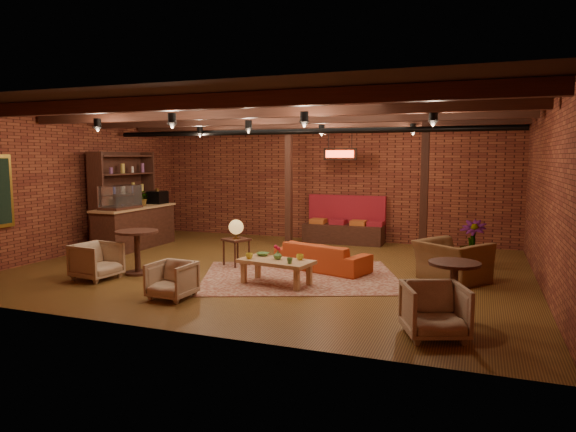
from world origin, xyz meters
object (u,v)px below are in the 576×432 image
at_px(round_table_right, 454,281).
at_px(plant_tall, 474,197).
at_px(coffee_table, 276,262).
at_px(side_table_lamp, 236,231).
at_px(armchair_a, 97,259).
at_px(side_table_book, 441,253).
at_px(round_table_left, 137,245).
at_px(sofa, 322,257).
at_px(armchair_far, 435,308).
at_px(armchair_b, 172,278).
at_px(armchair_right, 452,254).

xyz_separation_m(round_table_right, plant_tall, (0.19, 3.98, 0.88)).
height_order(coffee_table, side_table_lamp, side_table_lamp).
height_order(coffee_table, round_table_right, round_table_right).
distance_m(coffee_table, armchair_a, 3.39).
bearing_deg(side_table_book, plant_tall, 66.38).
bearing_deg(round_table_left, side_table_book, 18.86).
xyz_separation_m(sofa, round_table_left, (-3.28, -1.58, 0.30)).
distance_m(side_table_lamp, round_table_right, 4.97).
bearing_deg(side_table_lamp, round_table_right, -26.44).
bearing_deg(armchair_far, side_table_book, 71.12).
bearing_deg(plant_tall, armchair_b, -135.57).
bearing_deg(round_table_right, side_table_lamp, 153.56).
distance_m(sofa, side_table_lamp, 1.89).
relative_size(coffee_table, round_table_right, 1.69).
bearing_deg(armchair_b, coffee_table, 52.34).
height_order(armchair_right, round_table_right, armchair_right).
height_order(side_table_lamp, plant_tall, plant_tall).
bearing_deg(sofa, round_table_left, 43.20).
bearing_deg(armchair_far, round_table_right, 55.34).
height_order(coffee_table, armchair_b, coffee_table).
distance_m(armchair_right, plant_tall, 1.88).
bearing_deg(armchair_a, armchair_right, -64.18).
bearing_deg(plant_tall, round_table_left, -152.78).
height_order(armchair_right, plant_tall, plant_tall).
distance_m(round_table_left, armchair_right, 5.98).
bearing_deg(plant_tall, side_table_book, -113.62).
relative_size(side_table_book, round_table_right, 0.62).
xyz_separation_m(round_table_left, armchair_b, (1.61, -1.27, -0.25)).
relative_size(sofa, coffee_table, 1.37).
height_order(armchair_a, round_table_right, round_table_right).
bearing_deg(side_table_lamp, armchair_right, 2.37).
xyz_separation_m(side_table_lamp, armchair_a, (-1.92, -1.98, -0.37)).
bearing_deg(armchair_b, plant_tall, 47.33).
distance_m(armchair_b, plant_tall, 6.39).
bearing_deg(round_table_right, armchair_far, -103.07).
distance_m(sofa, plant_tall, 3.42).
distance_m(coffee_table, side_table_lamp, 1.85).
xyz_separation_m(round_table_left, armchair_far, (5.73, -1.65, -0.20)).
xyz_separation_m(armchair_b, round_table_right, (4.30, 0.42, 0.22)).
relative_size(sofa, round_table_right, 2.31).
bearing_deg(armchair_a, armchair_b, -100.79).
height_order(round_table_left, side_table_book, round_table_left).
xyz_separation_m(side_table_lamp, armchair_right, (4.31, 0.18, -0.25)).
distance_m(coffee_table, armchair_far, 3.41).
height_order(armchair_a, armchair_b, armchair_a).
relative_size(side_table_lamp, side_table_book, 1.90).
bearing_deg(side_table_book, coffee_table, -147.58).
xyz_separation_m(coffee_table, armchair_right, (2.94, 1.38, 0.10)).
relative_size(sofa, armchair_b, 2.90).
bearing_deg(plant_tall, coffee_table, -137.72).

